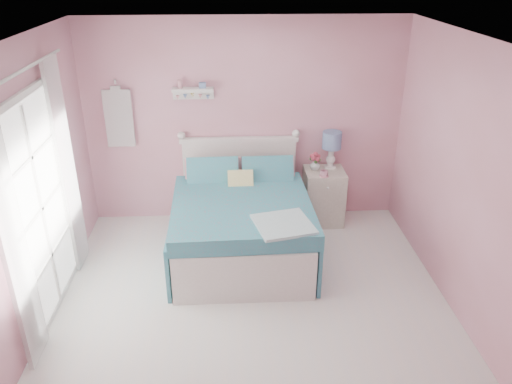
{
  "coord_description": "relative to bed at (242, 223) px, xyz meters",
  "views": [
    {
      "loc": [
        -0.18,
        -3.83,
        3.21
      ],
      "look_at": [
        0.09,
        1.2,
        0.82
      ],
      "focal_mm": 35.0,
      "sensor_mm": 36.0,
      "label": 1
    }
  ],
  "objects": [
    {
      "name": "roses",
      "position": [
        0.96,
        0.75,
        0.51
      ],
      "size": [
        0.14,
        0.11,
        0.12
      ],
      "color": "#CC455D",
      "rests_on": "vase"
    },
    {
      "name": "table_lamp",
      "position": [
        1.18,
        0.82,
        0.67
      ],
      "size": [
        0.24,
        0.24,
        0.48
      ],
      "color": "white",
      "rests_on": "nightstand"
    },
    {
      "name": "bed",
      "position": [
        0.0,
        0.0,
        0.0
      ],
      "size": [
        1.58,
        1.96,
        1.12
      ],
      "rotation": [
        0.0,
        0.0,
        0.03
      ],
      "color": "silver",
      "rests_on": "floor"
    },
    {
      "name": "curtain_far",
      "position": [
        -1.84,
        -0.13,
        0.79
      ],
      "size": [
        0.04,
        0.4,
        2.32
      ],
      "primitive_type": "cube",
      "color": "white",
      "rests_on": "floor"
    },
    {
      "name": "wall_shelf",
      "position": [
        -0.55,
        0.92,
        1.34
      ],
      "size": [
        0.5,
        0.15,
        0.25
      ],
      "color": "silver",
      "rests_on": "room_shell"
    },
    {
      "name": "french_door",
      "position": [
        -1.9,
        -0.87,
        0.68
      ],
      "size": [
        0.04,
        1.32,
        2.16
      ],
      "color": "silver",
      "rests_on": "floor"
    },
    {
      "name": "teacup",
      "position": [
        1.04,
        0.54,
        0.37
      ],
      "size": [
        0.13,
        0.13,
        0.08
      ],
      "primitive_type": "imported",
      "rotation": [
        0.0,
        0.0,
        -0.39
      ],
      "color": "#CA879D",
      "rests_on": "nightstand"
    },
    {
      "name": "nightstand",
      "position": [
        1.09,
        0.71,
        -0.03
      ],
      "size": [
        0.5,
        0.49,
        0.73
      ],
      "color": "beige",
      "rests_on": "floor"
    },
    {
      "name": "hanging_dress",
      "position": [
        -1.48,
        0.91,
        1.01
      ],
      "size": [
        0.34,
        0.03,
        0.72
      ],
      "primitive_type": "cube",
      "color": "white",
      "rests_on": "room_shell"
    },
    {
      "name": "floor",
      "position": [
        0.07,
        -1.27,
        -0.39
      ],
      "size": [
        4.5,
        4.5,
        0.0
      ],
      "primitive_type": "plane",
      "color": "silver",
      "rests_on": "ground"
    },
    {
      "name": "vase",
      "position": [
        0.96,
        0.75,
        0.4
      ],
      "size": [
        0.17,
        0.17,
        0.14
      ],
      "primitive_type": "imported",
      "rotation": [
        0.0,
        0.0,
        0.31
      ],
      "color": "silver",
      "rests_on": "nightstand"
    },
    {
      "name": "curtain_near",
      "position": [
        -1.84,
        -1.62,
        0.79
      ],
      "size": [
        0.04,
        0.4,
        2.32
      ],
      "primitive_type": "cube",
      "color": "white",
      "rests_on": "floor"
    },
    {
      "name": "room_shell",
      "position": [
        0.07,
        -1.27,
        1.19
      ],
      "size": [
        4.5,
        4.5,
        4.5
      ],
      "color": "#BD7781",
      "rests_on": "floor"
    }
  ]
}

